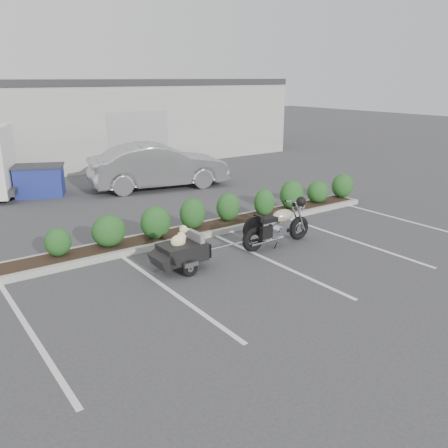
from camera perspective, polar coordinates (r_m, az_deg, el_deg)
ground at (r=10.77m, az=-0.97°, el=-5.04°), size 90.00×90.00×0.00m
planter_kerb at (r=12.99m, az=-2.87°, el=-0.75°), size 12.00×1.00×0.15m
building at (r=25.91m, az=-23.39°, el=11.27°), size 26.00×10.00×4.00m
motorcycle at (r=11.96m, az=6.44°, el=-0.30°), size 2.18×0.73×1.25m
pet_trailer at (r=10.43m, az=-5.13°, el=-3.29°), size 1.73×0.96×1.04m
sedan at (r=18.32m, az=-7.83°, el=6.94°), size 5.45×2.87×1.71m
dumpster at (r=18.21m, az=-21.29°, el=4.92°), size 2.00×1.73×1.11m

